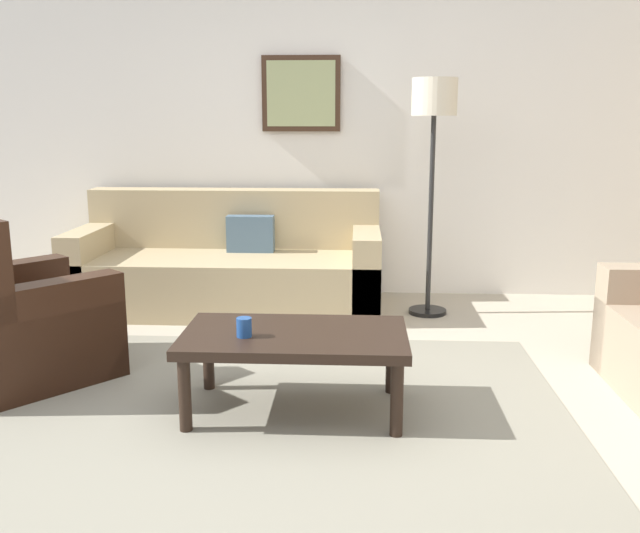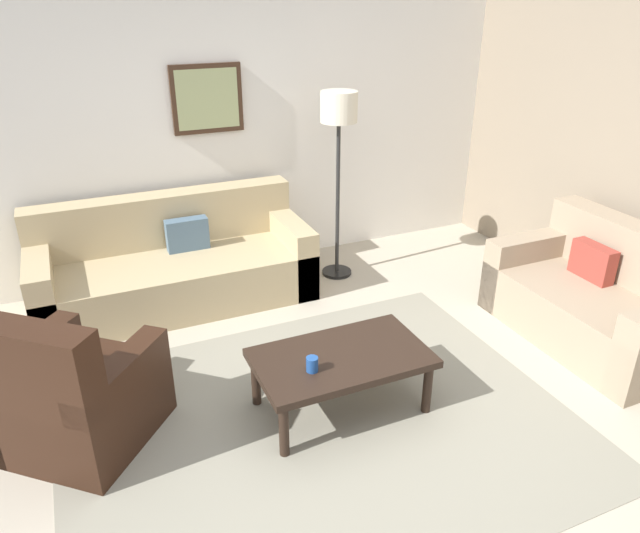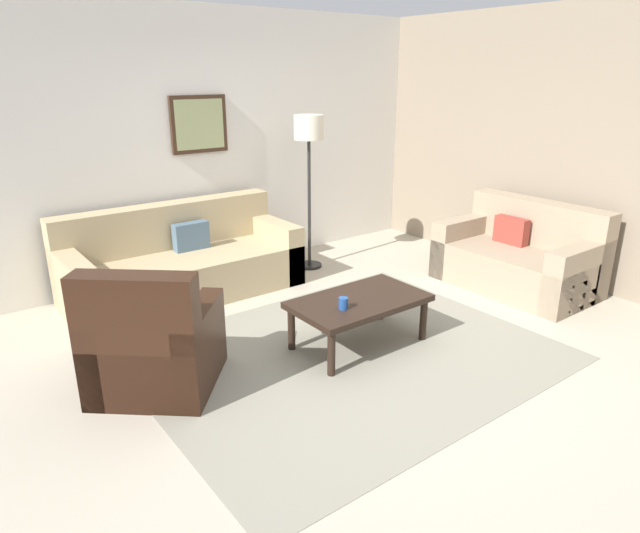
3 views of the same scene
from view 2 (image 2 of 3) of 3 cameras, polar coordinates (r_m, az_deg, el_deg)
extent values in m
plane|color=#B2A893|center=(3.88, -0.09, -14.91)|extent=(8.00, 8.00, 0.00)
cube|color=silver|center=(5.55, -11.26, 13.41)|extent=(6.00, 0.12, 2.80)
cube|color=gray|center=(3.88, -0.09, -14.87)|extent=(3.12, 2.50, 0.01)
cube|color=tan|center=(5.27, -13.66, -1.26)|extent=(2.29, 0.95, 0.42)
cube|color=tan|center=(5.49, -14.62, 2.41)|extent=(2.29, 0.24, 0.88)
cube|color=tan|center=(5.19, -25.13, -2.28)|extent=(0.20, 0.95, 0.62)
cube|color=tan|center=(5.46, -3.00, 1.63)|extent=(0.20, 0.95, 0.62)
cube|color=slate|center=(5.27, -12.66, 3.05)|extent=(0.36, 0.12, 0.28)
cube|color=gray|center=(5.06, 24.58, -4.15)|extent=(0.91, 1.53, 0.42)
cube|color=gray|center=(5.21, 27.56, -1.10)|extent=(0.24, 1.53, 0.88)
cube|color=gray|center=(5.42, 19.75, -0.15)|extent=(0.91, 0.20, 0.62)
cube|color=#99382D|center=(5.10, 24.79, 0.44)|extent=(0.12, 0.36, 0.28)
cube|color=black|center=(3.94, -22.02, -12.31)|extent=(1.13, 1.13, 0.44)
cube|color=black|center=(3.62, -25.58, -11.67)|extent=(0.74, 0.67, 0.95)
cube|color=black|center=(3.72, -18.25, -12.54)|extent=(0.64, 0.71, 0.60)
cube|color=black|center=(4.08, -25.80, -10.26)|extent=(0.64, 0.71, 0.60)
cylinder|color=black|center=(3.56, -3.49, -15.48)|extent=(0.06, 0.06, 0.36)
cylinder|color=black|center=(3.92, 10.30, -11.48)|extent=(0.06, 0.06, 0.36)
cylinder|color=black|center=(3.95, -6.20, -10.89)|extent=(0.06, 0.06, 0.36)
cylinder|color=black|center=(4.28, 6.47, -7.75)|extent=(0.06, 0.06, 0.36)
cube|color=black|center=(3.78, 2.06, -8.81)|extent=(1.10, 0.64, 0.05)
cylinder|color=#1E478C|center=(3.60, -0.76, -9.40)|extent=(0.07, 0.07, 0.09)
cylinder|color=black|center=(5.71, 1.62, -0.53)|extent=(0.28, 0.28, 0.03)
cylinder|color=#262626|center=(5.43, 1.71, 6.22)|extent=(0.04, 0.04, 1.45)
cylinder|color=beige|center=(5.22, 1.84, 15.13)|extent=(0.32, 0.32, 0.26)
cube|color=#382316|center=(5.44, -10.82, 15.58)|extent=(0.62, 0.04, 0.59)
cube|color=#98A16E|center=(5.42, -10.78, 15.56)|extent=(0.54, 0.01, 0.51)
camera|label=1|loc=(2.05, 68.30, -24.68)|focal=39.29mm
camera|label=3|loc=(1.47, -118.34, -28.41)|focal=31.32mm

